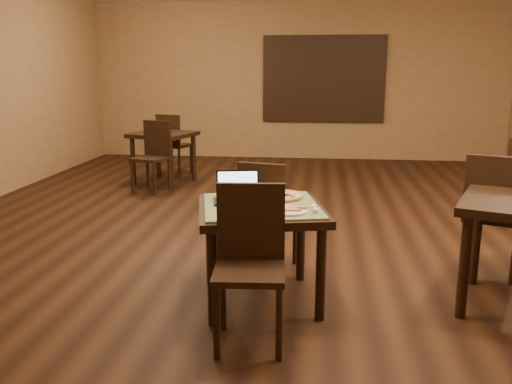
# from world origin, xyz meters

# --- Properties ---
(ground) EXTENTS (10.00, 10.00, 0.00)m
(ground) POSITION_xyz_m (0.00, 0.00, 0.00)
(ground) COLOR black
(ground) RESTS_ON ground
(wall_back) EXTENTS (8.00, 0.02, 3.00)m
(wall_back) POSITION_xyz_m (0.00, 5.00, 1.50)
(wall_back) COLOR #97754C
(wall_back) RESTS_ON ground
(wall_front) EXTENTS (8.00, 0.02, 3.00)m
(wall_front) POSITION_xyz_m (0.00, -5.00, 1.50)
(wall_front) COLOR #97754C
(wall_front) RESTS_ON ground
(mural) EXTENTS (2.34, 0.05, 1.64)m
(mural) POSITION_xyz_m (0.50, 4.96, 1.55)
(mural) COLOR #275292
(mural) RESTS_ON wall_back
(tiled_table) EXTENTS (1.10, 1.10, 0.76)m
(tiled_table) POSITION_xyz_m (0.02, -1.86, 0.66)
(tiled_table) COLOR black
(tiled_table) RESTS_ON ground
(chair_main_near) EXTENTS (0.48, 0.48, 1.03)m
(chair_main_near) POSITION_xyz_m (0.01, -2.47, 0.58)
(chair_main_near) COLOR black
(chair_main_near) RESTS_ON ground
(chair_main_far) EXTENTS (0.52, 0.52, 0.99)m
(chair_main_far) POSITION_xyz_m (-0.01, -1.24, 0.56)
(chair_main_far) COLOR black
(chair_main_far) RESTS_ON ground
(laptop) EXTENTS (0.37, 0.32, 0.23)m
(laptop) POSITION_xyz_m (-0.18, -1.75, 0.82)
(laptop) COLOR black
(laptop) RESTS_ON tiled_table
(plate) EXTENTS (0.27, 0.27, 0.01)m
(plate) POSITION_xyz_m (0.24, -2.04, 0.77)
(plate) COLOR white
(plate) RESTS_ON tiled_table
(pizza_slice) EXTENTS (0.21, 0.21, 0.02)m
(pizza_slice) POSITION_xyz_m (0.24, -2.04, 0.79)
(pizza_slice) COLOR beige
(pizza_slice) RESTS_ON plate
(pizza_pan) EXTENTS (0.34, 0.34, 0.01)m
(pizza_pan) POSITION_xyz_m (0.14, -1.62, 0.77)
(pizza_pan) COLOR silver
(pizza_pan) RESTS_ON tiled_table
(pizza_whole) EXTENTS (0.36, 0.36, 0.03)m
(pizza_whole) POSITION_xyz_m (0.14, -1.62, 0.78)
(pizza_whole) COLOR beige
(pizza_whole) RESTS_ON pizza_pan
(spatula) EXTENTS (0.20, 0.24, 0.01)m
(spatula) POSITION_xyz_m (0.16, -1.64, 0.79)
(spatula) COLOR silver
(spatula) RESTS_ON pizza_whole
(napkin_roll) EXTENTS (0.05, 0.16, 0.04)m
(napkin_roll) POSITION_xyz_m (0.42, -2.00, 0.78)
(napkin_roll) COLOR white
(napkin_roll) RESTS_ON tiled_table
(other_table_b) EXTENTS (1.05, 1.05, 0.79)m
(other_table_b) POSITION_xyz_m (-1.96, 2.35, 0.66)
(other_table_b) COLOR black
(other_table_b) RESTS_ON ground
(other_table_b_chair_near) EXTENTS (0.55, 0.55, 1.02)m
(other_table_b_chair_near) POSITION_xyz_m (-1.93, 1.75, 0.58)
(other_table_b_chair_near) COLOR black
(other_table_b_chair_near) RESTS_ON ground
(other_table_b_chair_far) EXTENTS (0.55, 0.55, 1.02)m
(other_table_b_chair_far) POSITION_xyz_m (-1.98, 2.95, 0.58)
(other_table_b_chair_far) COLOR black
(other_table_b_chair_far) RESTS_ON ground
(other_table_c_chair_far) EXTENTS (0.60, 0.60, 1.07)m
(other_table_c_chair_far) POSITION_xyz_m (1.90, -1.16, 0.60)
(other_table_c_chair_far) COLOR black
(other_table_c_chair_far) RESTS_ON ground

